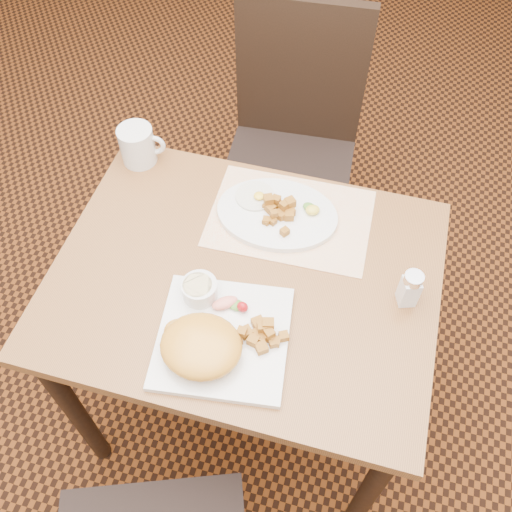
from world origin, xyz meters
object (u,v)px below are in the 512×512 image
object	(u,v)px
chair_far	(292,138)
salt_shaker	(410,288)
plate_square	(223,338)
plate_oval	(277,214)
table	(245,299)
coffee_mug	(138,145)

from	to	relation	value
chair_far	salt_shaker	size ratio (longest dim) A/B	9.70
plate_square	plate_oval	world-z (taller)	plate_oval
chair_far	plate_square	xyz separation A→B (m)	(0.04, -0.88, 0.22)
plate_square	chair_far	bearing A→B (deg)	92.76
table	plate_oval	size ratio (longest dim) A/B	2.96
chair_far	plate_oval	bearing A→B (deg)	93.93
table	plate_square	world-z (taller)	plate_square
table	salt_shaker	bearing A→B (deg)	4.52
chair_far	salt_shaker	xyz separation A→B (m)	(0.41, -0.68, 0.26)
chair_far	salt_shaker	distance (m)	0.84
plate_oval	coffee_mug	xyz separation A→B (m)	(-0.41, 0.10, 0.04)
plate_oval	coffee_mug	bearing A→B (deg)	166.43
plate_oval	salt_shaker	distance (m)	0.38
plate_square	coffee_mug	xyz separation A→B (m)	(-0.38, 0.46, 0.04)
table	coffee_mug	size ratio (longest dim) A/B	7.36
coffee_mug	salt_shaker	bearing A→B (deg)	-19.16
plate_oval	coffee_mug	world-z (taller)	coffee_mug
plate_square	coffee_mug	distance (m)	0.60
table	plate_square	distance (m)	0.21
table	plate_oval	xyz separation A→B (m)	(0.03, 0.19, 0.12)
table	salt_shaker	world-z (taller)	salt_shaker
table	salt_shaker	xyz separation A→B (m)	(0.37, 0.03, 0.16)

